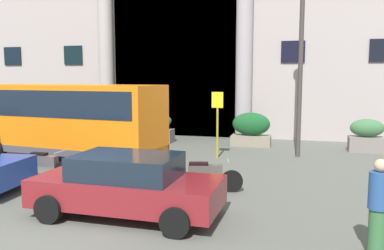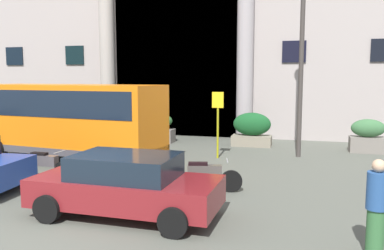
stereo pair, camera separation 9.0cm
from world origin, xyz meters
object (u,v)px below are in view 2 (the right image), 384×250
(hedge_planter_entrance_left, at_px, (252,130))
(hedge_planter_far_west, at_px, (84,125))
(parked_sedan_second, at_px, (126,185))
(lamppost_plaza_centre, at_px, (302,31))
(pedestrian_woman_with_bag, at_px, (376,208))
(hedge_planter_far_east, at_px, (368,136))
(hedge_planter_west, at_px, (153,127))
(bus_stop_sign, at_px, (218,117))
(scooter_by_planter, at_px, (44,164))
(motorcycle_far_end, at_px, (203,175))
(orange_minibus, at_px, (69,116))

(hedge_planter_entrance_left, xyz_separation_m, hedge_planter_far_west, (-8.40, -0.28, -0.03))
(parked_sedan_second, xyz_separation_m, lamppost_plaza_centre, (3.68, 8.05, 4.12))
(pedestrian_woman_with_bag, bearing_deg, hedge_planter_far_west, 90.24)
(hedge_planter_far_east, bearing_deg, parked_sedan_second, -123.40)
(hedge_planter_entrance_left, bearing_deg, hedge_planter_far_west, -178.09)
(hedge_planter_west, distance_m, parked_sedan_second, 10.44)
(hedge_planter_far_east, distance_m, hedge_planter_far_west, 13.24)
(hedge_planter_west, bearing_deg, hedge_planter_entrance_left, 1.73)
(hedge_planter_west, xyz_separation_m, pedestrian_woman_with_bag, (8.18, -10.72, 0.17))
(bus_stop_sign, distance_m, lamppost_plaza_centre, 4.58)
(parked_sedan_second, bearing_deg, scooter_by_planter, 149.44)
(motorcycle_far_end, distance_m, lamppost_plaza_centre, 7.63)
(hedge_planter_far_east, height_order, hedge_planter_far_west, hedge_planter_far_west)
(lamppost_plaza_centre, bearing_deg, hedge_planter_west, 164.35)
(hedge_planter_west, bearing_deg, pedestrian_woman_with_bag, -52.64)
(hedge_planter_far_west, bearing_deg, bus_stop_sign, -21.15)
(motorcycle_far_end, xyz_separation_m, pedestrian_woman_with_bag, (3.83, -3.07, 0.41))
(hedge_planter_far_east, relative_size, lamppost_plaza_centre, 0.17)
(hedge_planter_far_west, bearing_deg, pedestrian_woman_with_bag, -41.75)
(parked_sedan_second, bearing_deg, hedge_planter_entrance_left, 82.24)
(hedge_planter_far_west, height_order, pedestrian_woman_with_bag, pedestrian_woman_with_bag)
(motorcycle_far_end, bearing_deg, bus_stop_sign, 83.23)
(hedge_planter_west, distance_m, pedestrian_woman_with_bag, 13.48)
(bus_stop_sign, distance_m, hedge_planter_west, 4.93)
(hedge_planter_far_east, relative_size, motorcycle_far_end, 0.70)
(scooter_by_planter, height_order, pedestrian_woman_with_bag, pedestrian_woman_with_bag)
(parked_sedan_second, relative_size, pedestrian_woman_with_bag, 2.46)
(parked_sedan_second, relative_size, lamppost_plaza_centre, 0.50)
(hedge_planter_entrance_left, relative_size, hedge_planter_far_west, 1.09)
(orange_minibus, xyz_separation_m, bus_stop_sign, (5.12, 2.09, -0.11))
(orange_minibus, distance_m, motorcycle_far_end, 6.33)
(orange_minibus, xyz_separation_m, motorcycle_far_end, (5.67, -2.54, -1.23))
(hedge_planter_far_east, distance_m, lamppost_plaza_centre, 5.28)
(bus_stop_sign, height_order, scooter_by_planter, bus_stop_sign)
(orange_minibus, relative_size, parked_sedan_second, 1.71)
(orange_minibus, bearing_deg, hedge_planter_far_east, 30.71)
(bus_stop_sign, xyz_separation_m, hedge_planter_entrance_left, (0.93, 3.17, -0.85))
(hedge_planter_entrance_left, xyz_separation_m, lamppost_plaza_centre, (2.09, -2.05, 4.11))
(hedge_planter_west, bearing_deg, orange_minibus, -104.50)
(hedge_planter_far_east, bearing_deg, lamppost_plaza_centre, -148.31)
(scooter_by_planter, bearing_deg, orange_minibus, 106.31)
(hedge_planter_far_west, xyz_separation_m, lamppost_plaza_centre, (10.49, -1.77, 4.14))
(bus_stop_sign, relative_size, hedge_planter_west, 1.27)
(hedge_planter_west, relative_size, hedge_planter_entrance_left, 1.14)
(hedge_planter_entrance_left, bearing_deg, lamppost_plaza_centre, -44.53)
(orange_minibus, xyz_separation_m, hedge_planter_far_west, (-2.35, 4.98, -0.99))
(hedge_planter_far_west, relative_size, pedestrian_woman_with_bag, 0.94)
(lamppost_plaza_centre, bearing_deg, pedestrian_woman_with_bag, -81.17)
(parked_sedan_second, height_order, pedestrian_woman_with_bag, pedestrian_woman_with_bag)
(hedge_planter_entrance_left, relative_size, motorcycle_far_end, 0.88)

